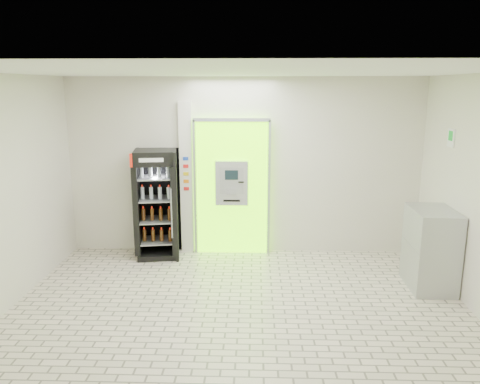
{
  "coord_description": "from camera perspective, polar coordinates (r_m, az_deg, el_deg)",
  "views": [
    {
      "loc": [
        0.19,
        -5.37,
        2.84
      ],
      "look_at": [
        -0.02,
        1.2,
        1.35
      ],
      "focal_mm": 35.0,
      "sensor_mm": 36.0,
      "label": 1
    }
  ],
  "objects": [
    {
      "name": "steel_cabinet",
      "position": [
        7.24,
        22.21,
        -6.44
      ],
      "size": [
        0.6,
        0.88,
        1.15
      ],
      "rotation": [
        0.0,
        0.0,
        -0.02
      ],
      "color": "#A3A6AB",
      "rests_on": "ground"
    },
    {
      "name": "pillar",
      "position": [
        8.05,
        -6.52,
        1.66
      ],
      "size": [
        0.22,
        0.11,
        2.6
      ],
      "color": "silver",
      "rests_on": "ground"
    },
    {
      "name": "ground",
      "position": [
        6.07,
        -0.16,
        -15.1
      ],
      "size": [
        6.0,
        6.0,
        0.0
      ],
      "primitive_type": "plane",
      "color": "#C1B6A0",
      "rests_on": "ground"
    },
    {
      "name": "room_shell",
      "position": [
        5.46,
        -0.17,
        2.25
      ],
      "size": [
        6.0,
        6.0,
        6.0
      ],
      "color": "silver",
      "rests_on": "ground"
    },
    {
      "name": "exit_sign",
      "position": [
        7.36,
        24.35,
        6.04
      ],
      "size": [
        0.02,
        0.22,
        0.26
      ],
      "color": "white",
      "rests_on": "room_shell"
    },
    {
      "name": "atm_assembly",
      "position": [
        7.97,
        -0.98,
        0.68
      ],
      "size": [
        1.3,
        0.24,
        2.33
      ],
      "color": "#6EF500",
      "rests_on": "ground"
    },
    {
      "name": "beverage_cooler",
      "position": [
        7.98,
        -10.03,
        -1.68
      ],
      "size": [
        0.77,
        0.72,
        1.82
      ],
      "rotation": [
        0.0,
        0.0,
        0.16
      ],
      "color": "black",
      "rests_on": "ground"
    }
  ]
}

